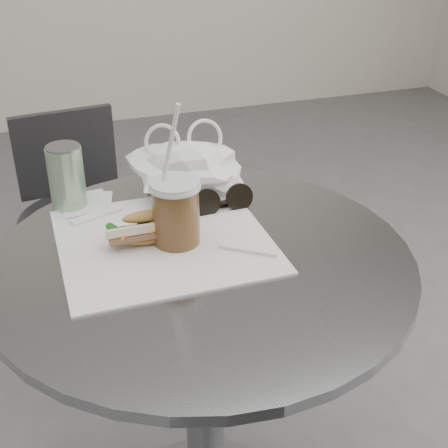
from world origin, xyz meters
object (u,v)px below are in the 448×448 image
object	(u,v)px
cafe_table	(204,371)
iced_coffee	(176,212)
drink_can	(67,178)
chair_far	(86,250)
banh_mi	(149,228)
sunglasses	(223,202)

from	to	relation	value
cafe_table	iced_coffee	xyz separation A→B (m)	(-0.03, 0.06, 0.34)
iced_coffee	drink_can	size ratio (longest dim) A/B	2.00
chair_far	cafe_table	bearing A→B (deg)	94.41
drink_can	iced_coffee	bearing A→B (deg)	-49.85
cafe_table	banh_mi	size ratio (longest dim) A/B	4.04
cafe_table	iced_coffee	distance (m)	0.35
iced_coffee	drink_can	world-z (taller)	iced_coffee
cafe_table	sunglasses	distance (m)	0.34
iced_coffee	banh_mi	bearing A→B (deg)	164.81
iced_coffee	sunglasses	world-z (taller)	iced_coffee
chair_far	banh_mi	bearing A→B (deg)	89.18
banh_mi	drink_can	xyz separation A→B (m)	(-0.12, 0.19, 0.03)
chair_far	sunglasses	xyz separation A→B (m)	(0.24, -0.62, 0.44)
cafe_table	sunglasses	xyz separation A→B (m)	(0.09, 0.15, 0.30)
banh_mi	iced_coffee	world-z (taller)	iced_coffee
iced_coffee	drink_can	xyz separation A→B (m)	(-0.17, 0.20, 0.00)
sunglasses	drink_can	size ratio (longest dim) A/B	0.95
chair_far	drink_can	distance (m)	0.70
cafe_table	iced_coffee	bearing A→B (deg)	118.79
cafe_table	chair_far	size ratio (longest dim) A/B	1.05
cafe_table	banh_mi	bearing A→B (deg)	138.87
chair_far	drink_can	world-z (taller)	drink_can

